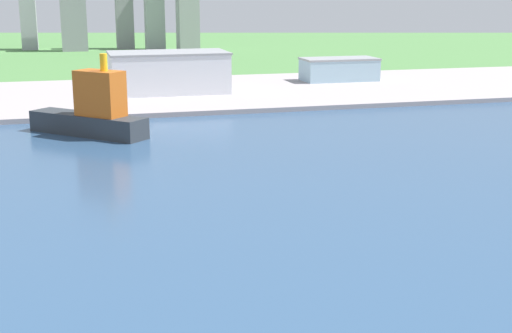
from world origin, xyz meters
TOP-DOWN VIEW (x-y plane):
  - ground_plane at (0.00, 300.00)m, footprint 2400.00×2400.00m
  - water_bay at (0.00, 240.00)m, footprint 840.00×360.00m
  - industrial_pier at (0.00, 490.00)m, footprint 840.00×140.00m
  - container_barge at (-42.57, 384.96)m, footprint 47.41×47.17m
  - warehouse_main at (3.76, 487.59)m, footprint 65.64×35.81m
  - warehouse_annex at (116.11, 513.28)m, footprint 47.49×23.73m
  - distant_skyline at (-57.45, 824.99)m, footprint 273.18×79.51m

SIDE VIEW (x-z plane):
  - ground_plane at x=0.00m, z-range 0.00..0.00m
  - water_bay at x=0.00m, z-range 0.00..0.15m
  - industrial_pier at x=0.00m, z-range 0.00..2.50m
  - warehouse_annex at x=116.11m, z-range 2.52..16.83m
  - container_barge at x=-42.57m, z-range -7.10..26.88m
  - warehouse_main at x=3.76m, z-range 2.52..25.25m
  - distant_skyline at x=-57.45m, z-range -10.06..101.01m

